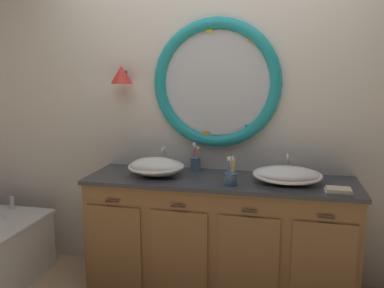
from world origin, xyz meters
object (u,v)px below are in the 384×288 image
at_px(folded_hand_towel, 338,191).
at_px(toothbrush_holder_right, 230,178).
at_px(toothbrush_holder_left, 195,163).
at_px(sink_basin_left, 156,167).
at_px(sink_basin_right, 287,175).
at_px(soap_dispenser, 232,168).

bearing_deg(folded_hand_towel, toothbrush_holder_right, 177.46).
xyz_separation_m(toothbrush_holder_left, folded_hand_towel, (1.01, -0.36, -0.05)).
xyz_separation_m(sink_basin_left, folded_hand_towel, (1.26, -0.15, -0.05)).
height_order(sink_basin_left, toothbrush_holder_left, toothbrush_holder_left).
height_order(sink_basin_right, toothbrush_holder_right, toothbrush_holder_right).
bearing_deg(soap_dispenser, sink_basin_left, -169.63).
bearing_deg(toothbrush_holder_right, soap_dispenser, 94.01).
distance_m(sink_basin_left, soap_dispenser, 0.56).
height_order(toothbrush_holder_left, toothbrush_holder_right, toothbrush_holder_left).
relative_size(toothbrush_holder_left, toothbrush_holder_right, 1.13).
height_order(sink_basin_right, soap_dispenser, soap_dispenser).
bearing_deg(toothbrush_holder_left, folded_hand_towel, -19.88).
xyz_separation_m(sink_basin_left, toothbrush_holder_left, (0.25, 0.21, -0.01)).
bearing_deg(soap_dispenser, toothbrush_holder_right, -85.99).
height_order(sink_basin_left, toothbrush_holder_right, toothbrush_holder_right).
xyz_separation_m(toothbrush_holder_left, soap_dispenser, (0.30, -0.11, 0.00)).
bearing_deg(sink_basin_left, toothbrush_holder_right, -12.01).
distance_m(sink_basin_left, toothbrush_holder_right, 0.58).
bearing_deg(sink_basin_right, toothbrush_holder_right, -162.29).
xyz_separation_m(toothbrush_holder_left, toothbrush_holder_right, (0.31, -0.33, -0.01)).
distance_m(sink_basin_right, soap_dispenser, 0.40).
height_order(sink_basin_left, sink_basin_right, sink_basin_left).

